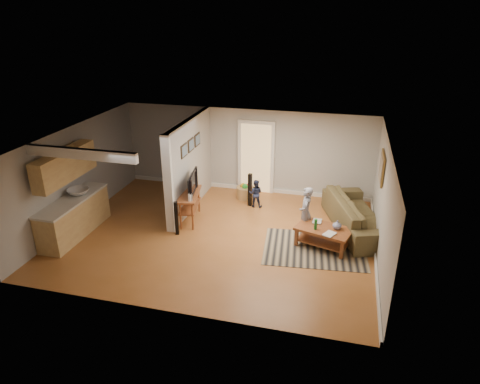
% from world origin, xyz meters
% --- Properties ---
extents(ground, '(7.50, 7.50, 0.00)m').
position_xyz_m(ground, '(0.00, 0.00, 0.00)').
color(ground, brown).
rests_on(ground, ground).
extents(room_shell, '(7.54, 6.02, 2.52)m').
position_xyz_m(room_shell, '(-1.07, 0.43, 1.46)').
color(room_shell, '#A9A7A2').
rests_on(room_shell, ground).
extents(area_rug, '(2.51, 1.95, 0.01)m').
position_xyz_m(area_rug, '(2.37, -0.09, 0.01)').
color(area_rug, black).
rests_on(area_rug, ground).
extents(sofa, '(1.93, 2.95, 0.80)m').
position_xyz_m(sofa, '(3.30, 1.18, 0.00)').
color(sofa, '#4F4827').
rests_on(sofa, ground).
extents(coffee_table, '(1.41, 1.07, 0.74)m').
position_xyz_m(coffee_table, '(2.56, 0.08, 0.38)').
color(coffee_table, brown).
rests_on(coffee_table, ground).
extents(tv_console, '(0.67, 1.29, 1.05)m').
position_xyz_m(tv_console, '(-0.94, 0.60, 0.70)').
color(tv_console, brown).
rests_on(tv_console, ground).
extents(speaker_left, '(0.10, 0.10, 0.88)m').
position_xyz_m(speaker_left, '(-1.00, -0.20, 0.44)').
color(speaker_left, black).
rests_on(speaker_left, ground).
extents(speaker_right, '(0.12, 0.12, 0.96)m').
position_xyz_m(speaker_right, '(0.36, 1.88, 0.48)').
color(speaker_right, black).
rests_on(speaker_right, ground).
extents(toy_basket, '(0.53, 0.53, 0.47)m').
position_xyz_m(toy_basket, '(0.12, 2.36, 0.19)').
color(toy_basket, '#A08445').
rests_on(toy_basket, ground).
extents(child, '(0.34, 0.49, 1.29)m').
position_xyz_m(child, '(2.06, 0.48, 0.00)').
color(child, gray).
rests_on(child, ground).
extents(toddler, '(0.41, 0.33, 0.81)m').
position_xyz_m(toddler, '(0.53, 1.84, 0.00)').
color(toddler, '#202744').
rests_on(toddler, ground).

